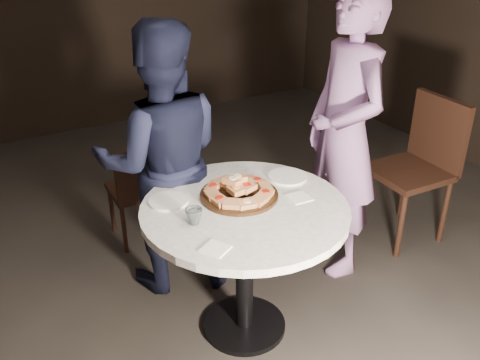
% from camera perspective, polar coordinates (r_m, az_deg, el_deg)
% --- Properties ---
extents(floor, '(7.00, 7.00, 0.00)m').
position_cam_1_polar(floor, '(3.26, -0.12, -14.80)').
color(floor, black).
rests_on(floor, ground).
extents(table, '(1.31, 1.31, 0.81)m').
position_cam_1_polar(table, '(2.82, 0.51, -5.48)').
color(table, black).
rests_on(table, ground).
extents(serving_board, '(0.50, 0.50, 0.02)m').
position_cam_1_polar(serving_board, '(2.82, -0.11, -1.62)').
color(serving_board, black).
rests_on(serving_board, table).
extents(focaccia_pile, '(0.37, 0.37, 0.10)m').
position_cam_1_polar(focaccia_pile, '(2.81, -0.15, -0.92)').
color(focaccia_pile, '#B17244').
rests_on(focaccia_pile, serving_board).
extents(plate_left, '(0.26, 0.26, 0.01)m').
position_cam_1_polar(plate_left, '(2.80, -7.66, -2.22)').
color(plate_left, white).
rests_on(plate_left, table).
extents(plate_right, '(0.25, 0.25, 0.01)m').
position_cam_1_polar(plate_right, '(3.03, 5.08, 0.36)').
color(plate_right, white).
rests_on(plate_right, table).
extents(water_glass, '(0.09, 0.09, 0.08)m').
position_cam_1_polar(water_glass, '(2.59, -4.94, -3.86)').
color(water_glass, silver).
rests_on(water_glass, table).
extents(napkin_near, '(0.15, 0.15, 0.01)m').
position_cam_1_polar(napkin_near, '(2.42, -2.64, -7.32)').
color(napkin_near, white).
rests_on(napkin_near, table).
extents(napkin_far, '(0.12, 0.12, 0.01)m').
position_cam_1_polar(napkin_far, '(2.83, 6.32, -1.87)').
color(napkin_far, white).
rests_on(napkin_far, table).
extents(chair_far, '(0.38, 0.39, 0.78)m').
position_cam_1_polar(chair_far, '(3.76, -10.71, -0.71)').
color(chair_far, black).
rests_on(chair_far, ground).
extents(chair_right, '(0.52, 0.50, 1.02)m').
position_cam_1_polar(chair_right, '(3.97, 18.72, 2.11)').
color(chair_right, black).
rests_on(chair_right, ground).
extents(diner_navy, '(0.97, 0.86, 1.67)m').
position_cam_1_polar(diner_navy, '(3.19, -8.29, 1.94)').
color(diner_navy, black).
rests_on(diner_navy, ground).
extents(diner_teal, '(0.55, 0.74, 1.85)m').
position_cam_1_polar(diner_teal, '(3.36, 11.08, 4.76)').
color(diner_teal, '#846299').
rests_on(diner_teal, ground).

